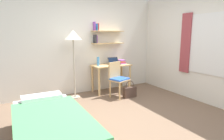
{
  "coord_description": "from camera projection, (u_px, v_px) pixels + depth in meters",
  "views": [
    {
      "loc": [
        -1.89,
        -2.83,
        1.55
      ],
      "look_at": [
        -0.07,
        0.51,
        0.85
      ],
      "focal_mm": 30.56,
      "sensor_mm": 36.0,
      "label": 1
    }
  ],
  "objects": [
    {
      "name": "wall_back",
      "position": [
        88.0,
        44.0,
        5.13
      ],
      "size": [
        4.4,
        0.27,
        2.6
      ],
      "color": "silver",
      "rests_on": "ground_plane"
    },
    {
      "name": "standing_lamp",
      "position": [
        73.0,
        39.0,
        4.53
      ],
      "size": [
        0.41,
        0.41,
        1.66
      ],
      "color": "#B2A893",
      "rests_on": "ground_plane"
    },
    {
      "name": "book_stack",
      "position": [
        121.0,
        62.0,
        5.4
      ],
      "size": [
        0.21,
        0.25,
        0.11
      ],
      "color": "purple",
      "rests_on": "desk"
    },
    {
      "name": "laptop",
      "position": [
        114.0,
        63.0,
        5.26
      ],
      "size": [
        0.31,
        0.22,
        0.19
      ],
      "color": "black",
      "rests_on": "desk"
    },
    {
      "name": "bed",
      "position": [
        52.0,
        131.0,
        2.65
      ],
      "size": [
        0.95,
        1.97,
        0.54
      ],
      "color": "tan",
      "rests_on": "ground_plane"
    },
    {
      "name": "water_bottle",
      "position": [
        98.0,
        61.0,
        5.0
      ],
      "size": [
        0.07,
        0.07,
        0.23
      ],
      "primitive_type": "cylinder",
      "color": "#4C99DB",
      "rests_on": "desk"
    },
    {
      "name": "wall_right",
      "position": [
        203.0,
        46.0,
        4.33
      ],
      "size": [
        0.1,
        4.4,
        2.6
      ],
      "color": "silver",
      "rests_on": "ground_plane"
    },
    {
      "name": "ground_plane",
      "position": [
        128.0,
        118.0,
        3.61
      ],
      "size": [
        5.28,
        5.28,
        0.0
      ],
      "primitive_type": "plane",
      "color": "brown"
    },
    {
      "name": "handbag",
      "position": [
        130.0,
        92.0,
        4.79
      ],
      "size": [
        0.33,
        0.12,
        0.43
      ],
      "color": "#4C382D",
      "rests_on": "ground_plane"
    },
    {
      "name": "desk",
      "position": [
        111.0,
        70.0,
        5.23
      ],
      "size": [
        1.04,
        0.54,
        0.75
      ],
      "color": "tan",
      "rests_on": "ground_plane"
    },
    {
      "name": "desk_chair",
      "position": [
        118.0,
        78.0,
        4.79
      ],
      "size": [
        0.53,
        0.5,
        0.88
      ],
      "color": "tan",
      "rests_on": "ground_plane"
    }
  ]
}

